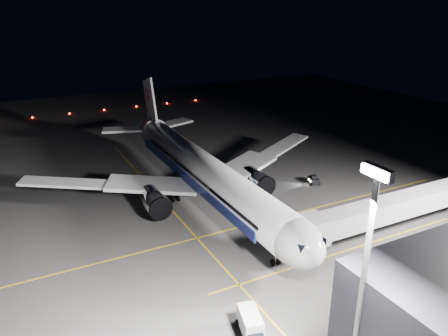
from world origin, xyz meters
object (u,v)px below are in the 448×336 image
service_truck (251,326)px  baggage_tug (314,180)px  safety_cone_b (250,178)px  airliner (202,170)px  floodlight_mast_south (364,276)px  safety_cone_c (260,184)px  safety_cone_a (243,208)px  jet_bridge (394,207)px

service_truck → baggage_tug: (-27.83, 29.47, -0.54)m
service_truck → safety_cone_b: 40.18m
airliner → floodlight_mast_south: bearing=-8.3°
airliner → baggage_tug: (3.06, 20.45, -4.41)m
safety_cone_b → safety_cone_c: (3.07, 0.32, -0.03)m
airliner → safety_cone_a: airliner is taller
jet_bridge → safety_cone_c: bearing=-164.8°
safety_cone_a → safety_cone_c: 10.41m
jet_bridge → baggage_tug: size_ratio=12.85×
floodlight_mast_south → safety_cone_b: (-44.84, 17.30, -12.05)m
baggage_tug → safety_cone_a: size_ratio=4.14×
airliner → safety_cone_c: 12.60m
service_truck → safety_cone_b: (-34.66, 20.30, -0.97)m
floodlight_mast_south → safety_cone_a: size_ratio=31.98×
jet_bridge → safety_cone_a: 22.21m
safety_cone_a → safety_cone_b: 12.52m
baggage_tug → safety_cone_a: 16.80m
airliner → safety_cone_a: size_ratio=94.98×
airliner → service_truck: airliner is taller
airliner → jet_bridge: airliner is taller
safety_cone_b → baggage_tug: bearing=53.3°
airliner → baggage_tug: size_ratio=22.96×
jet_bridge → baggage_tug: 20.52m
floodlight_mast_south → safety_cone_b: floodlight_mast_south is taller
baggage_tug → safety_cone_c: 9.62m
floodlight_mast_south → safety_cone_a: floodlight_mast_south is taller
service_truck → floodlight_mast_south: bearing=31.1°
service_truck → safety_cone_b: service_truck is taller
floodlight_mast_south → baggage_tug: 47.75m
jet_bridge → safety_cone_c: 25.00m
jet_bridge → floodlight_mast_south: size_ratio=1.66×
safety_cone_a → safety_cone_c: (-7.11, 7.60, -0.03)m
floodlight_mast_south → safety_cone_c: bearing=157.1°
safety_cone_b → safety_cone_c: 3.09m
safety_cone_c → airliner: bearing=-86.6°
service_truck → baggage_tug: bearing=148.0°
floodlight_mast_south → safety_cone_c: 46.91m
baggage_tug → floodlight_mast_south: bearing=-17.4°
safety_cone_a → safety_cone_b: (-10.18, 7.28, -0.00)m
safety_cone_a → safety_cone_b: safety_cone_a is taller
jet_bridge → safety_cone_c: jet_bridge is taller
airliner → service_truck: size_ratio=12.21×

